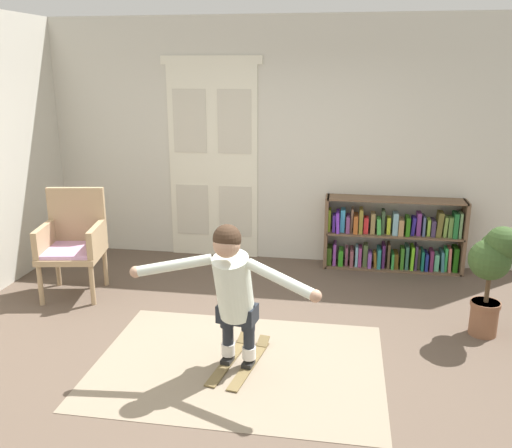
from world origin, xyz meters
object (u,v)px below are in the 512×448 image
potted_plant (492,265)px  skis_pair (240,360)px  person_skier (233,285)px  bookshelf (394,238)px  wicker_chair (73,240)px

potted_plant → skis_pair: potted_plant is taller
potted_plant → person_skier: (-2.09, -0.96, 0.06)m
bookshelf → person_skier: person_skier is taller
potted_plant → wicker_chair: bearing=175.1°
bookshelf → potted_plant: 1.78m
bookshelf → wicker_chair: 3.61m
skis_pair → person_skier: bearing=-99.7°
skis_pair → person_skier: size_ratio=0.58×
bookshelf → person_skier: bearing=-118.6°
potted_plant → skis_pair: 2.32m
wicker_chair → person_skier: person_skier is taller
wicker_chair → potted_plant: (4.07, -0.35, 0.09)m
wicker_chair → potted_plant: bearing=-4.9°
bookshelf → person_skier: (-1.40, -2.57, 0.36)m
person_skier → potted_plant: bearing=24.6°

